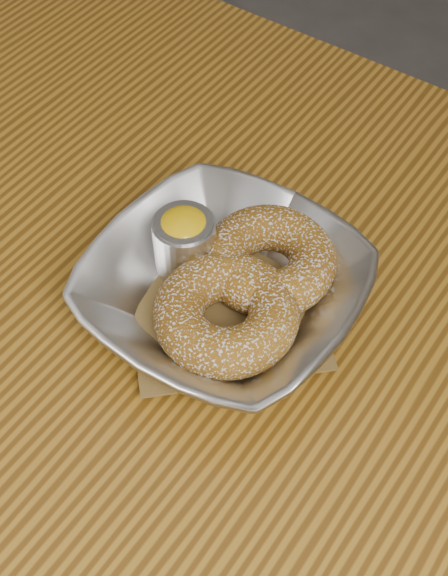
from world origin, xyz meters
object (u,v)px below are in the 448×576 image
Objects in this scene: serving_bowl at (224,292)px; donut_front at (226,314)px; table at (201,422)px; donut_back at (269,260)px; ramekin at (185,241)px.

donut_front is at bearing -51.01° from serving_bowl.
donut_back is at bearing 87.85° from table.
serving_bowl is 0.02m from donut_front.
donut_back is (0.00, 0.09, 0.13)m from table.
serving_bowl is 3.58× the size of ramekin.
table is 0.13m from donut_front.
donut_front is 1.90× the size of ramekin.
donut_front is (0.00, -0.06, 0.00)m from donut_back.
donut_front is at bearing -87.50° from donut_back.
ramekin is (-0.06, 0.06, 0.14)m from table.
ramekin is at bearing 151.81° from donut_front.
donut_back is 0.07m from ramekin.
table is at bearing -102.06° from donut_front.
serving_bowl is at bearing -105.43° from donut_back.
table is 0.16m from ramekin.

